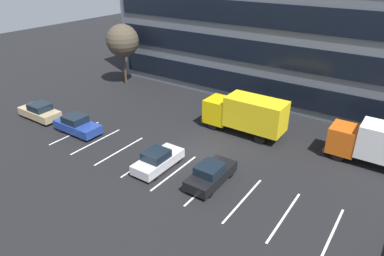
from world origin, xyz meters
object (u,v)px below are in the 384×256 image
(sedan_black, at_px, (211,174))
(box_truck_orange, at_px, (381,144))
(bare_tree, at_px, (122,41))
(sedan_tan, at_px, (40,112))
(box_truck_yellow_all, at_px, (245,113))
(sedan_navy, at_px, (77,125))
(sedan_silver, at_px, (158,160))

(sedan_black, bearing_deg, box_truck_orange, 44.92)
(sedan_black, distance_m, bare_tree, 23.64)
(sedan_black, height_order, bare_tree, bare_tree)
(sedan_tan, relative_size, bare_tree, 0.62)
(box_truck_yellow_all, xyz_separation_m, sedan_navy, (-12.31, -8.41, -1.17))
(sedan_tan, bearing_deg, bare_tree, 92.80)
(box_truck_orange, relative_size, sedan_black, 1.64)
(sedan_silver, height_order, sedan_tan, sedan_tan)
(box_truck_yellow_all, distance_m, sedan_tan, 19.67)
(box_truck_orange, xyz_separation_m, sedan_navy, (-22.96, -9.25, -1.09))
(sedan_black, xyz_separation_m, bare_tree, (-19.85, 12.00, 4.54))
(sedan_navy, distance_m, bare_tree, 14.31)
(sedan_black, distance_m, sedan_navy, 13.88)
(box_truck_yellow_all, height_order, sedan_silver, box_truck_yellow_all)
(sedan_tan, bearing_deg, box_truck_orange, 18.33)
(box_truck_yellow_all, relative_size, sedan_navy, 1.65)
(box_truck_orange, height_order, bare_tree, bare_tree)
(sedan_tan, height_order, bare_tree, bare_tree)
(box_truck_yellow_all, bearing_deg, bare_tree, 168.29)
(sedan_black, distance_m, sedan_tan, 19.25)
(box_truck_orange, xyz_separation_m, bare_tree, (-28.93, 2.95, 3.42))
(sedan_black, distance_m, sedan_silver, 4.26)
(sedan_tan, bearing_deg, box_truck_yellow_all, 25.82)
(sedan_silver, bearing_deg, box_truck_yellow_all, 73.33)
(box_truck_yellow_all, height_order, bare_tree, bare_tree)
(box_truck_orange, distance_m, sedan_silver, 16.49)
(box_truck_yellow_all, distance_m, sedan_black, 8.45)
(box_truck_yellow_all, relative_size, sedan_silver, 1.74)
(sedan_silver, relative_size, sedan_tan, 0.96)
(box_truck_yellow_all, height_order, sedan_navy, box_truck_yellow_all)
(box_truck_orange, relative_size, bare_tree, 0.98)
(box_truck_orange, bearing_deg, bare_tree, 174.17)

